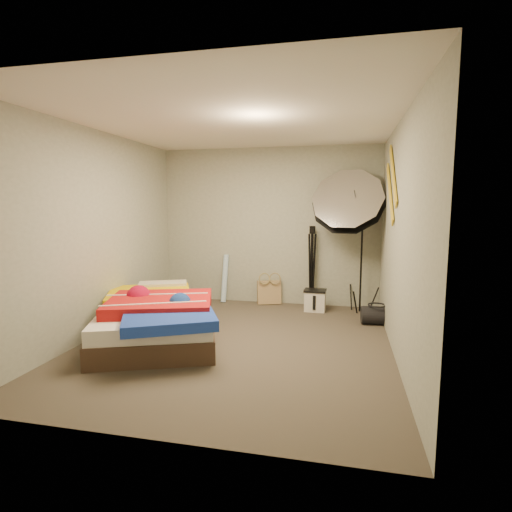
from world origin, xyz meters
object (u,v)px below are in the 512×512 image
(camera_case, at_px, (315,301))
(duffel_bag, at_px, (376,315))
(wrapping_roll, at_px, (225,278))
(tote_bag, at_px, (269,292))
(camera_tripod, at_px, (312,261))
(bed, at_px, (158,317))
(photo_umbrella, at_px, (349,204))

(camera_case, bearing_deg, duffel_bag, -28.56)
(wrapping_roll, height_order, camera_case, wrapping_roll)
(tote_bag, bearing_deg, wrapping_roll, 161.32)
(wrapping_roll, xyz_separation_m, camera_tripod, (1.43, -0.03, 0.34))
(wrapping_roll, distance_m, bed, 1.99)
(photo_umbrella, bearing_deg, wrapping_roll, 172.43)
(photo_umbrella, xyz_separation_m, camera_tripod, (-0.53, 0.23, -0.88))
(photo_umbrella, bearing_deg, tote_bag, 167.89)
(tote_bag, height_order, duffel_bag, tote_bag)
(wrapping_roll, height_order, duffel_bag, wrapping_roll)
(duffel_bag, bearing_deg, wrapping_roll, 157.34)
(tote_bag, relative_size, wrapping_roll, 0.48)
(tote_bag, distance_m, bed, 2.20)
(bed, distance_m, photo_umbrella, 3.09)
(camera_tripod, bearing_deg, bed, -130.70)
(wrapping_roll, bearing_deg, camera_tripod, -1.40)
(bed, bearing_deg, tote_bag, 63.54)
(duffel_bag, bearing_deg, camera_tripod, 136.83)
(camera_case, relative_size, photo_umbrella, 0.14)
(camera_case, bearing_deg, tote_bag, 161.47)
(tote_bag, relative_size, camera_case, 1.25)
(tote_bag, relative_size, duffel_bag, 0.95)
(tote_bag, distance_m, photo_umbrella, 1.89)
(tote_bag, bearing_deg, bed, -135.14)
(bed, height_order, camera_tripod, camera_tripod)
(camera_tripod, bearing_deg, camera_case, -72.89)
(tote_bag, bearing_deg, duffel_bag, -44.77)
(duffel_bag, xyz_separation_m, camera_tripod, (-0.93, 0.76, 0.61))
(camera_case, xyz_separation_m, bed, (-1.74, -1.68, 0.12))
(photo_umbrella, height_order, camera_tripod, photo_umbrella)
(tote_bag, relative_size, camera_tripod, 0.30)
(camera_case, bearing_deg, wrapping_roll, 171.33)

